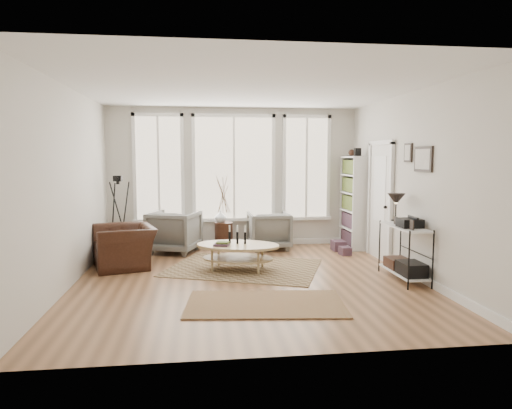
{
  "coord_description": "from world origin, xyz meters",
  "views": [
    {
      "loc": [
        -0.73,
        -6.83,
        1.88
      ],
      "look_at": [
        0.2,
        0.6,
        1.1
      ],
      "focal_mm": 32.0,
      "sensor_mm": 36.0,
      "label": 1
    }
  ],
  "objects": [
    {
      "name": "room",
      "position": [
        0.02,
        0.03,
        1.43
      ],
      "size": [
        5.5,
        5.54,
        2.9
      ],
      "color": "#9B6C46",
      "rests_on": "ground"
    },
    {
      "name": "armchair_right",
      "position": [
        0.68,
        2.32,
        0.38
      ],
      "size": [
        0.83,
        0.86,
        0.76
      ],
      "primitive_type": "imported",
      "rotation": [
        0.0,
        0.0,
        3.16
      ],
      "color": "slate",
      "rests_on": "ground"
    },
    {
      "name": "side_table",
      "position": [
        -0.24,
        2.38,
        0.75
      ],
      "size": [
        0.37,
        0.37,
        1.55
      ],
      "color": "#331B12",
      "rests_on": "ground"
    },
    {
      "name": "armchair_left",
      "position": [
        -1.23,
        2.2,
        0.41
      ],
      "size": [
        1.14,
        1.15,
        0.83
      ],
      "primitive_type": "imported",
      "rotation": [
        0.0,
        0.0,
        2.8
      ],
      "color": "slate",
      "rests_on": "ground"
    },
    {
      "name": "book_stack_far",
      "position": [
        2.05,
        1.54,
        0.08
      ],
      "size": [
        0.21,
        0.26,
        0.16
      ],
      "primitive_type": "cube",
      "rotation": [
        0.0,
        0.0,
        0.09
      ],
      "color": "maroon",
      "rests_on": "ground"
    },
    {
      "name": "wall_art",
      "position": [
        2.58,
        -0.27,
        1.88
      ],
      "size": [
        0.04,
        0.88,
        0.44
      ],
      "color": "black",
      "rests_on": "ground"
    },
    {
      "name": "tripod_camera",
      "position": [
        -2.25,
        2.01,
        0.71
      ],
      "size": [
        0.54,
        0.54,
        1.53
      ],
      "color": "black",
      "rests_on": "ground"
    },
    {
      "name": "low_shelf",
      "position": [
        2.38,
        -0.3,
        0.51
      ],
      "size": [
        0.38,
        1.08,
        1.3
      ],
      "color": "white",
      "rests_on": "ground"
    },
    {
      "name": "bay_window",
      "position": [
        0.0,
        2.71,
        1.61
      ],
      "size": [
        4.14,
        0.12,
        2.24
      ],
      "color": "#D9BB8C",
      "rests_on": "ground"
    },
    {
      "name": "book_stack_near",
      "position": [
        2.05,
        1.96,
        0.1
      ],
      "size": [
        0.25,
        0.32,
        0.2
      ],
      "primitive_type": "cube",
      "rotation": [
        0.0,
        0.0,
        0.02
      ],
      "color": "maroon",
      "rests_on": "ground"
    },
    {
      "name": "door",
      "position": [
        2.57,
        1.15,
        1.12
      ],
      "size": [
        0.09,
        1.06,
        2.22
      ],
      "color": "silver",
      "rests_on": "ground"
    },
    {
      "name": "rug_runner",
      "position": [
        0.09,
        -1.21,
        0.01
      ],
      "size": [
        2.12,
        1.33,
        0.01
      ],
      "primitive_type": "cube",
      "rotation": [
        0.0,
        0.0,
        -0.11
      ],
      "color": "brown",
      "rests_on": "ground"
    },
    {
      "name": "rug_main",
      "position": [
        0.01,
        0.74,
        0.01
      ],
      "size": [
        2.95,
        2.6,
        0.01
      ],
      "primitive_type": "cube",
      "rotation": [
        0.0,
        0.0,
        -0.37
      ],
      "color": "brown",
      "rests_on": "ground"
    },
    {
      "name": "accent_chair",
      "position": [
        -2.02,
        1.08,
        0.35
      ],
      "size": [
        1.32,
        1.23,
        0.71
      ],
      "primitive_type": "imported",
      "rotation": [
        0.0,
        0.0,
        -1.28
      ],
      "color": "#331B12",
      "rests_on": "ground"
    },
    {
      "name": "vase",
      "position": [
        -0.3,
        2.39,
        0.68
      ],
      "size": [
        0.26,
        0.26,
        0.25
      ],
      "primitive_type": "imported",
      "rotation": [
        0.0,
        0.0,
        -0.09
      ],
      "color": "silver",
      "rests_on": "side_table"
    },
    {
      "name": "coffee_table",
      "position": [
        -0.11,
        0.61,
        0.34
      ],
      "size": [
        1.58,
        1.24,
        0.64
      ],
      "color": "tan",
      "rests_on": "ground"
    },
    {
      "name": "bookcase",
      "position": [
        2.44,
        2.23,
        0.96
      ],
      "size": [
        0.31,
        0.85,
        2.06
      ],
      "color": "white",
      "rests_on": "ground"
    }
  ]
}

